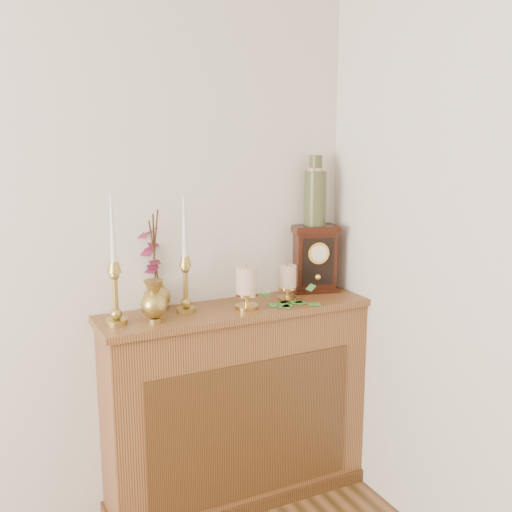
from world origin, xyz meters
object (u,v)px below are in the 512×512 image
candlestick_left (115,283)px  candlestick_center (185,275)px  ginger_jar (152,264)px  bud_vase (154,302)px  ceramic_vase (315,194)px  mantel_clock (314,259)px

candlestick_left → candlestick_center: candlestick_left is taller
candlestick_left → ginger_jar: bearing=38.5°
bud_vase → ceramic_vase: 0.94m
ginger_jar → mantel_clock: ginger_jar is taller
bud_vase → mantel_clock: mantel_clock is taller
candlestick_center → ginger_jar: (-0.11, 0.12, 0.04)m
candlestick_center → ceramic_vase: 0.75m
candlestick_center → ginger_jar: bearing=131.2°
candlestick_left → candlestick_center: size_ratio=1.05×
candlestick_left → mantel_clock: (0.99, 0.10, -0.01)m
bud_vase → mantel_clock: 0.86m
mantel_clock → ceramic_vase: size_ratio=0.97×
ginger_jar → ceramic_vase: size_ratio=1.33×
candlestick_center → mantel_clock: (0.68, 0.07, -0.00)m
candlestick_left → ceramic_vase: ceramic_vase is taller
ginger_jar → mantel_clock: bearing=-3.9°
ginger_jar → ceramic_vase: 0.84m
candlestick_left → ceramic_vase: bearing=6.1°
candlestick_center → ceramic_vase: ceramic_vase is taller
bud_vase → ginger_jar: size_ratio=0.40×
ginger_jar → mantel_clock: (0.79, -0.05, -0.04)m
ginger_jar → ceramic_vase: ceramic_vase is taller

